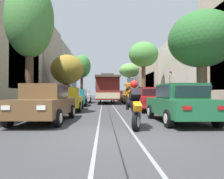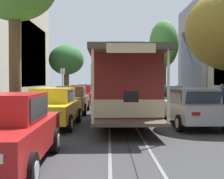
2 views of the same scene
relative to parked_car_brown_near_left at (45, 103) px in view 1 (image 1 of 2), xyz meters
name	(u,v)px [view 1 (image 1 of 2)]	position (x,y,z in m)	size (l,w,h in m)	color
ground_plane	(106,103)	(2.80, 17.42, -0.80)	(160.00, 160.00, 0.00)	#38383A
trolley_track_rails	(106,102)	(2.80, 20.53, -0.79)	(1.14, 59.04, 0.01)	gray
building_facade_left	(35,65)	(-6.97, 20.07, 4.28)	(5.47, 50.74, 10.69)	gray
building_facade_right	(183,72)	(12.78, 17.64, 3.17)	(5.98, 50.74, 9.48)	#BCAD93
parked_car_brown_near_left	(45,103)	(0.00, 0.00, 0.00)	(2.09, 4.40, 1.58)	brown
parked_car_yellow_second_left	(68,99)	(0.02, 5.47, 0.00)	(2.12, 4.41, 1.58)	gold
parked_car_teal_mid_left	(76,97)	(-0.11, 10.90, 0.00)	(2.12, 4.41, 1.58)	#196B70
parked_car_silver_fourth_left	(83,96)	(-0.07, 16.99, 0.00)	(2.11, 4.41, 1.58)	#B7B7BC
parked_car_green_near_right	(179,103)	(5.59, -0.40, 0.00)	(2.02, 4.37, 1.58)	#1E6038
parked_car_red_second_right	(149,99)	(5.53, 5.17, 0.00)	(2.06, 4.39, 1.58)	red
parked_car_brown_mid_right	(135,97)	(5.56, 11.51, 0.00)	(2.02, 4.37, 1.58)	brown
parked_car_yellow_fourth_right	(129,96)	(5.64, 16.93, 0.00)	(2.08, 4.39, 1.58)	gold
parked_car_red_fifth_right	(124,96)	(5.61, 22.80, 0.00)	(2.08, 4.40, 1.58)	red
parked_car_white_sixth_right	(120,95)	(5.49, 28.84, 0.00)	(2.14, 4.42, 1.58)	silver
street_tree_kerb_left_near	(30,20)	(-1.54, 2.51, 4.34)	(2.57, 2.58, 7.31)	#4C3826
street_tree_kerb_left_second	(67,70)	(-1.92, 16.46, 3.24)	(3.97, 3.98, 5.83)	#4C3826
street_tree_kerb_left_mid	(82,67)	(-1.54, 29.53, 5.22)	(3.27, 3.40, 8.20)	brown
street_tree_kerb_right_near	(202,40)	(7.31, 1.20, 3.01)	(3.23, 3.38, 5.25)	brown
street_tree_kerb_right_second	(144,55)	(7.35, 16.39, 5.03)	(3.63, 3.05, 7.48)	brown
street_tree_kerb_right_mid	(129,71)	(7.37, 30.85, 4.70)	(3.90, 4.00, 6.91)	#4C3826
cable_car_trolley	(106,89)	(2.80, 15.66, 0.86)	(2.73, 9.16, 3.28)	maroon
motorcycle_with_rider	(133,101)	(3.47, -1.80, 0.13)	(0.54, 1.88, 1.76)	black
pedestrian_on_left_pavement	(36,96)	(-3.75, 10.54, 0.17)	(0.55, 0.38, 1.70)	black
pedestrian_on_right_pavement	(144,95)	(9.12, 24.81, 0.15)	(0.55, 0.40, 1.68)	#4C4233
fire_hydrant	(36,106)	(-1.52, 3.65, -0.38)	(0.40, 0.22, 0.84)	gold
street_sign_post	(170,84)	(7.03, 5.33, 1.03)	(0.36, 0.09, 2.96)	slate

